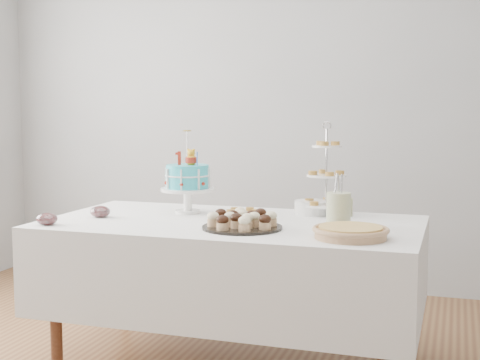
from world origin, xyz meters
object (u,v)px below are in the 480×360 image
(birthday_cake, at_px, (188,191))
(utensil_pitcher, at_px, (339,209))
(cupcake_tray, at_px, (242,220))
(pie, at_px, (351,231))
(jam_bowl_a, at_px, (47,219))
(table, at_px, (232,264))
(plate_stack, at_px, (312,207))
(jam_bowl_b, at_px, (100,212))
(pastry_plate, at_px, (243,213))
(tiered_stand, at_px, (326,176))

(birthday_cake, relative_size, utensil_pitcher, 1.73)
(birthday_cake, height_order, cupcake_tray, birthday_cake)
(pie, bearing_deg, jam_bowl_a, -175.37)
(table, relative_size, pie, 5.60)
(table, relative_size, plate_stack, 10.04)
(jam_bowl_b, bearing_deg, table, 7.88)
(table, height_order, pastry_plate, pastry_plate)
(pastry_plate, height_order, jam_bowl_b, jam_bowl_b)
(pie, xyz_separation_m, jam_bowl_b, (-1.36, 0.17, -0.00))
(table, relative_size, jam_bowl_b, 18.17)
(pastry_plate, height_order, utensil_pitcher, utensil_pitcher)
(jam_bowl_b, xyz_separation_m, utensil_pitcher, (1.26, 0.07, 0.06))
(table, relative_size, tiered_stand, 3.77)
(tiered_stand, xyz_separation_m, jam_bowl_b, (-1.13, -0.46, -0.18))
(table, distance_m, cupcake_tray, 0.35)
(pie, bearing_deg, cupcake_tray, 171.58)
(plate_stack, relative_size, jam_bowl_a, 1.83)
(jam_bowl_b, relative_size, utensil_pitcher, 0.40)
(table, relative_size, jam_bowl_a, 18.35)
(tiered_stand, height_order, pastry_plate, tiered_stand)
(jam_bowl_a, bearing_deg, pastry_plate, 34.61)
(plate_stack, relative_size, jam_bowl_b, 1.81)
(table, relative_size, birthday_cake, 4.18)
(birthday_cake, xyz_separation_m, plate_stack, (0.66, 0.18, -0.09))
(tiered_stand, distance_m, plate_stack, 0.19)
(cupcake_tray, bearing_deg, jam_bowl_a, -168.22)
(plate_stack, distance_m, jam_bowl_b, 1.15)
(cupcake_tray, height_order, pastry_plate, cupcake_tray)
(pie, height_order, pastry_plate, pie)
(table, bearing_deg, plate_stack, 46.14)
(plate_stack, height_order, jam_bowl_b, plate_stack)
(tiered_stand, relative_size, jam_bowl_b, 4.83)
(cupcake_tray, bearing_deg, pastry_plate, 107.33)
(pastry_plate, distance_m, jam_bowl_b, 0.76)
(birthday_cake, bearing_deg, cupcake_tray, -46.95)
(birthday_cake, bearing_deg, plate_stack, 8.33)
(jam_bowl_a, relative_size, utensil_pitcher, 0.39)
(cupcake_tray, bearing_deg, birthday_cake, 139.61)
(table, height_order, cupcake_tray, cupcake_tray)
(table, height_order, tiered_stand, tiered_stand)
(tiered_stand, bearing_deg, cupcake_tray, -118.70)
(pie, distance_m, jam_bowl_a, 1.50)
(table, height_order, birthday_cake, birthday_cake)
(jam_bowl_a, bearing_deg, jam_bowl_b, 65.87)
(tiered_stand, height_order, jam_bowl_a, tiered_stand)
(birthday_cake, bearing_deg, table, -36.10)
(birthday_cake, relative_size, cupcake_tray, 1.18)
(table, height_order, utensil_pitcher, utensil_pitcher)
(cupcake_tray, relative_size, jam_bowl_b, 3.68)
(pastry_plate, bearing_deg, pie, -35.10)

